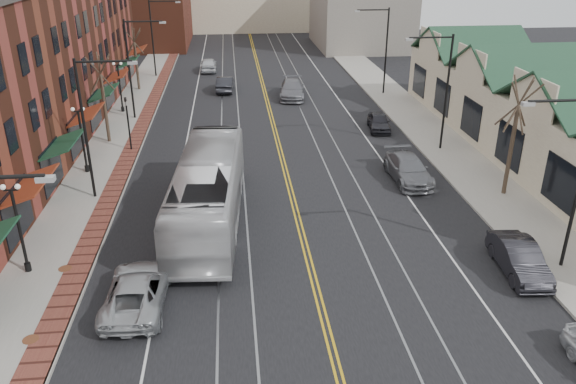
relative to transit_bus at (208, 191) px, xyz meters
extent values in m
plane|color=black|center=(4.73, -12.31, -1.84)|extent=(160.00, 160.00, 0.00)
cube|color=gray|center=(-7.27, 7.69, -1.77)|extent=(4.00, 120.00, 0.15)
cube|color=gray|center=(16.73, 7.69, -1.77)|extent=(4.00, 120.00, 0.15)
cube|color=brown|center=(-14.27, 14.69, 3.66)|extent=(10.00, 50.00, 11.00)
cube|color=#C7B599|center=(22.73, 7.69, 0.46)|extent=(8.00, 36.00, 4.60)
cube|color=#C7B599|center=(4.73, 72.69, 2.66)|extent=(22.00, 14.00, 9.00)
cube|color=slate|center=(19.73, 52.69, 3.66)|extent=(12.00, 16.00, 11.00)
cube|color=#999999|center=(-3.77, -12.31, 6.01)|extent=(0.50, 0.25, 0.15)
cylinder|color=black|center=(-6.77, 3.69, 2.31)|extent=(0.16, 0.16, 8.00)
cylinder|color=black|center=(-5.27, 3.69, 6.11)|extent=(3.00, 0.12, 0.12)
cube|color=#999999|center=(-3.77, 3.69, 6.01)|extent=(0.50, 0.25, 0.15)
cylinder|color=black|center=(-6.77, 19.69, 2.31)|extent=(0.16, 0.16, 8.00)
cylinder|color=black|center=(-5.27, 19.69, 6.11)|extent=(3.00, 0.12, 0.12)
cube|color=#999999|center=(-3.77, 19.69, 6.01)|extent=(0.50, 0.25, 0.15)
cylinder|color=black|center=(-6.77, 35.69, 2.31)|extent=(0.16, 0.16, 8.00)
cylinder|color=black|center=(-5.27, 35.69, 6.11)|extent=(3.00, 0.12, 0.12)
cube|color=#999999|center=(-3.77, 35.69, 6.01)|extent=(0.50, 0.25, 0.15)
cylinder|color=black|center=(14.73, -6.31, 6.11)|extent=(3.00, 0.12, 0.12)
cube|color=#999999|center=(13.23, -6.31, 6.01)|extent=(0.50, 0.25, 0.15)
cylinder|color=black|center=(16.23, 9.69, 2.31)|extent=(0.16, 0.16, 8.00)
cylinder|color=black|center=(14.73, 9.69, 6.11)|extent=(3.00, 0.12, 0.12)
cube|color=#999999|center=(13.23, 9.69, 6.01)|extent=(0.50, 0.25, 0.15)
cylinder|color=black|center=(16.23, 25.69, 2.31)|extent=(0.16, 0.16, 8.00)
cylinder|color=black|center=(14.73, 25.69, 6.11)|extent=(3.00, 0.12, 0.12)
cube|color=#999999|center=(13.23, 25.69, 6.01)|extent=(0.50, 0.25, 0.15)
cylinder|color=black|center=(-8.07, -4.31, -1.49)|extent=(0.28, 0.28, 0.40)
cylinder|color=black|center=(-8.07, -4.31, 0.31)|extent=(0.14, 0.14, 4.00)
cube|color=black|center=(-8.07, -4.31, 2.31)|extent=(0.60, 0.06, 0.06)
sphere|color=white|center=(-8.37, -4.31, 2.46)|extent=(0.24, 0.24, 0.24)
sphere|color=white|center=(-7.77, -4.31, 2.46)|extent=(0.24, 0.24, 0.24)
cylinder|color=black|center=(-8.07, 7.69, -1.49)|extent=(0.28, 0.28, 0.40)
cylinder|color=black|center=(-8.07, 7.69, 0.31)|extent=(0.14, 0.14, 4.00)
cube|color=black|center=(-8.07, 7.69, 2.31)|extent=(0.60, 0.06, 0.06)
sphere|color=white|center=(-8.37, 7.69, 2.46)|extent=(0.24, 0.24, 0.24)
sphere|color=white|center=(-7.77, 7.69, 2.46)|extent=(0.24, 0.24, 0.24)
cylinder|color=black|center=(-8.07, 21.69, -1.49)|extent=(0.28, 0.28, 0.40)
cylinder|color=black|center=(-8.07, 21.69, 0.31)|extent=(0.14, 0.14, 4.00)
cube|color=black|center=(-8.07, 21.69, 2.31)|extent=(0.60, 0.06, 0.06)
sphere|color=white|center=(-8.37, 21.69, 2.46)|extent=(0.24, 0.24, 0.24)
sphere|color=white|center=(-7.77, 21.69, 2.46)|extent=(0.24, 0.24, 0.24)
cylinder|color=#382B21|center=(-7.77, 13.69, 0.76)|extent=(0.24, 0.24, 4.90)
cylinder|color=#382B21|center=(-7.77, 13.69, 3.31)|extent=(0.58, 1.37, 2.90)
cylinder|color=#382B21|center=(-7.77, 13.69, 3.31)|extent=(1.60, 0.66, 2.78)
cylinder|color=#382B21|center=(-7.77, 13.69, 3.31)|extent=(0.53, 1.23, 2.96)
cylinder|color=#382B21|center=(-7.77, 13.69, 3.31)|extent=(1.69, 1.03, 2.64)
cylinder|color=#382B21|center=(-7.77, 13.69, 3.31)|extent=(1.78, 1.29, 2.48)
cylinder|color=#382B21|center=(-7.77, 29.69, 0.58)|extent=(0.24, 0.24, 4.55)
cylinder|color=#382B21|center=(-7.77, 29.69, 2.96)|extent=(0.55, 1.28, 2.69)
cylinder|color=#382B21|center=(-7.77, 29.69, 2.96)|extent=(1.49, 0.62, 2.58)
cylinder|color=#382B21|center=(-7.77, 29.69, 2.96)|extent=(0.50, 1.15, 2.75)
cylinder|color=#382B21|center=(-7.77, 29.69, 2.96)|extent=(1.57, 0.97, 2.45)
cylinder|color=#382B21|center=(-7.77, 29.69, 2.96)|extent=(1.66, 1.20, 2.30)
cylinder|color=#382B21|center=(17.23, 1.69, 0.93)|extent=(0.24, 0.24, 5.25)
cylinder|color=#382B21|center=(17.23, 1.69, 3.66)|extent=(0.61, 1.46, 3.10)
cylinder|color=#382B21|center=(17.23, 1.69, 3.66)|extent=(1.70, 0.70, 2.97)
cylinder|color=#382B21|center=(17.23, 1.69, 3.66)|extent=(0.56, 1.31, 3.17)
cylinder|color=#382B21|center=(17.23, 1.69, 3.66)|extent=(1.80, 1.10, 2.82)
cylinder|color=#382B21|center=(17.23, 1.69, 3.66)|extent=(1.90, 1.37, 2.65)
cylinder|color=#592D19|center=(-6.47, -9.31, -1.69)|extent=(0.60, 0.60, 0.02)
cylinder|color=#592D19|center=(-6.47, -4.31, -1.69)|extent=(0.60, 0.60, 0.02)
cylinder|color=black|center=(-5.87, 11.69, -0.09)|extent=(0.12, 0.12, 3.20)
imported|color=black|center=(-5.87, 11.69, 1.66)|extent=(0.18, 0.15, 0.90)
imported|color=silver|center=(0.00, 0.00, 0.00)|extent=(4.01, 13.43, 3.69)
imported|color=#ACAFB3|center=(-2.77, -7.28, -1.12)|extent=(2.55, 5.25, 1.44)
imported|color=black|center=(14.03, -6.47, -1.12)|extent=(1.89, 4.53, 1.46)
imported|color=slate|center=(12.23, 4.50, -1.08)|extent=(2.21, 5.27, 1.52)
imported|color=#222228|center=(12.97, 14.73, -1.18)|extent=(2.04, 4.08, 1.33)
imported|color=black|center=(0.84, 28.52, -1.10)|extent=(1.85, 4.59, 1.48)
imported|color=slate|center=(7.21, 25.33, -1.03)|extent=(2.95, 5.88, 1.64)
imported|color=silver|center=(-1.05, 38.09, -1.08)|extent=(1.82, 4.50, 1.53)
camera|label=1|loc=(1.42, -27.12, 12.01)|focal=35.00mm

